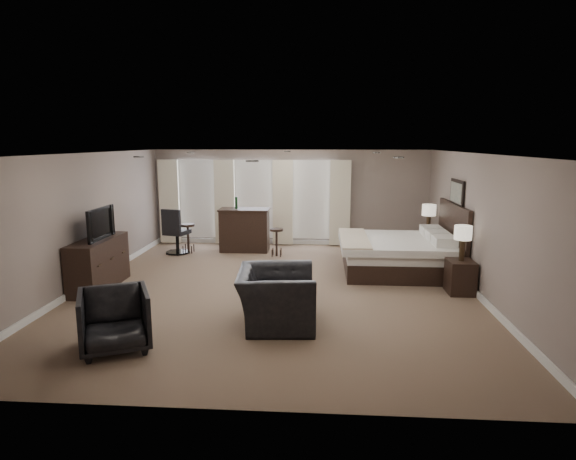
# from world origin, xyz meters

# --- Properties ---
(room) EXTENTS (7.60, 8.60, 2.64)m
(room) POSITION_xyz_m (0.00, 0.00, 1.30)
(room) COLOR brown
(room) RESTS_ON ground
(window_bay) EXTENTS (5.25, 0.20, 2.30)m
(window_bay) POSITION_xyz_m (-1.00, 4.11, 1.20)
(window_bay) COLOR silver
(window_bay) RESTS_ON room
(bed) EXTENTS (2.38, 2.27, 1.51)m
(bed) POSITION_xyz_m (2.58, 1.49, 0.76)
(bed) COLOR silver
(bed) RESTS_ON ground
(nightstand_near) EXTENTS (0.47, 0.58, 0.63)m
(nightstand_near) POSITION_xyz_m (3.47, 0.04, 0.31)
(nightstand_near) COLOR black
(nightstand_near) RESTS_ON ground
(nightstand_far) EXTENTS (0.46, 0.57, 0.62)m
(nightstand_far) POSITION_xyz_m (3.47, 2.94, 0.31)
(nightstand_far) COLOR black
(nightstand_far) RESTS_ON ground
(lamp_near) EXTENTS (0.32, 0.32, 0.66)m
(lamp_near) POSITION_xyz_m (3.47, 0.04, 0.96)
(lamp_near) COLOR beige
(lamp_near) RESTS_ON nightstand_near
(lamp_far) EXTENTS (0.34, 0.34, 0.69)m
(lamp_far) POSITION_xyz_m (3.47, 2.94, 0.96)
(lamp_far) COLOR beige
(lamp_far) RESTS_ON nightstand_far
(wall_art) EXTENTS (0.04, 0.96, 0.56)m
(wall_art) POSITION_xyz_m (3.70, 1.49, 1.75)
(wall_art) COLOR slate
(wall_art) RESTS_ON room
(dresser) EXTENTS (0.54, 1.67, 0.97)m
(dresser) POSITION_xyz_m (-3.45, -0.12, 0.49)
(dresser) COLOR black
(dresser) RESTS_ON ground
(tv) EXTENTS (0.61, 1.06, 0.14)m
(tv) POSITION_xyz_m (-3.45, -0.12, 1.04)
(tv) COLOR black
(tv) RESTS_ON dresser
(armchair_near) EXTENTS (0.96, 1.40, 1.17)m
(armchair_near) POSITION_xyz_m (0.17, -1.77, 0.58)
(armchair_near) COLOR black
(armchair_near) RESTS_ON ground
(armchair_far) EXTENTS (1.17, 1.14, 0.92)m
(armchair_far) POSITION_xyz_m (-1.94, -2.85, 0.46)
(armchair_far) COLOR black
(armchair_far) RESTS_ON ground
(bar_counter) EXTENTS (1.29, 0.67, 1.12)m
(bar_counter) POSITION_xyz_m (-1.13, 3.28, 0.56)
(bar_counter) COLOR black
(bar_counter) RESTS_ON ground
(bar_stool_left) EXTENTS (0.38, 0.38, 0.75)m
(bar_stool_left) POSITION_xyz_m (-2.55, 2.99, 0.37)
(bar_stool_left) COLOR black
(bar_stool_left) RESTS_ON ground
(bar_stool_right) EXTENTS (0.41, 0.41, 0.70)m
(bar_stool_right) POSITION_xyz_m (-0.25, 2.75, 0.35)
(bar_stool_right) COLOR black
(bar_stool_right) RESTS_ON ground
(desk_chair) EXTENTS (0.73, 0.73, 1.17)m
(desk_chair) POSITION_xyz_m (-2.80, 2.87, 0.59)
(desk_chair) COLOR black
(desk_chair) RESTS_ON ground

